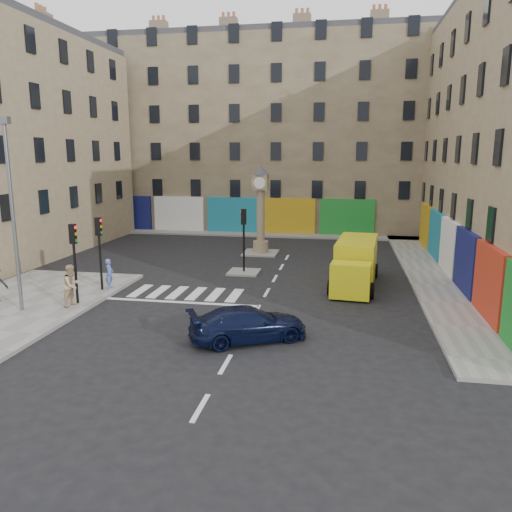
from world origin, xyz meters
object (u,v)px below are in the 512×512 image
(traffic_light_left_near, at_px, (74,251))
(lamp_post, at_px, (12,205))
(traffic_light_island, at_px, (244,230))
(clock_pillar, at_px, (261,204))
(yellow_van, at_px, (356,263))
(pedestrian_tan, at_px, (72,285))
(traffic_light_left_far, at_px, (99,242))
(pedestrian_blue, at_px, (109,274))
(navy_sedan, at_px, (248,324))

(traffic_light_left_near, height_order, lamp_post, lamp_post)
(traffic_light_island, distance_m, clock_pillar, 6.07)
(traffic_light_left_near, bearing_deg, lamp_post, -143.62)
(yellow_van, distance_m, pedestrian_tan, 14.38)
(traffic_light_left_near, relative_size, lamp_post, 0.45)
(traffic_light_left_far, bearing_deg, clock_pillar, 61.06)
(traffic_light_left_near, relative_size, traffic_light_left_far, 1.00)
(clock_pillar, xyz_separation_m, yellow_van, (6.45, -7.53, -2.36))
(lamp_post, bearing_deg, traffic_light_left_near, 36.38)
(traffic_light_left_far, relative_size, lamp_post, 0.45)
(lamp_post, xyz_separation_m, yellow_van, (14.65, 7.67, -3.60))
(clock_pillar, bearing_deg, lamp_post, -118.35)
(traffic_light_island, relative_size, lamp_post, 0.45)
(yellow_van, bearing_deg, pedestrian_blue, -158.35)
(pedestrian_blue, distance_m, pedestrian_tan, 3.11)
(yellow_van, relative_size, pedestrian_tan, 3.52)
(traffic_light_left_near, xyz_separation_m, pedestrian_blue, (0.30, 2.69, -1.70))
(traffic_light_left_near, height_order, pedestrian_blue, traffic_light_left_near)
(traffic_light_left_far, height_order, navy_sedan, traffic_light_left_far)
(clock_pillar, bearing_deg, pedestrian_tan, -113.91)
(lamp_post, distance_m, clock_pillar, 17.31)
(traffic_light_left_near, distance_m, pedestrian_blue, 3.19)
(navy_sedan, distance_m, pedestrian_blue, 10.03)
(traffic_light_left_near, height_order, pedestrian_tan, traffic_light_left_near)
(clock_pillar, distance_m, yellow_van, 10.19)
(traffic_light_left_near, bearing_deg, pedestrian_blue, 83.63)
(pedestrian_blue, bearing_deg, traffic_light_left_near, 160.85)
(yellow_van, bearing_deg, pedestrian_tan, -146.77)
(traffic_light_island, bearing_deg, yellow_van, -13.38)
(clock_pillar, height_order, yellow_van, clock_pillar)
(pedestrian_tan, bearing_deg, navy_sedan, -94.02)
(pedestrian_blue, relative_size, pedestrian_tan, 0.81)
(traffic_light_left_near, relative_size, yellow_van, 0.55)
(traffic_light_left_near, distance_m, navy_sedan, 9.31)
(traffic_light_left_near, height_order, navy_sedan, traffic_light_left_near)
(lamp_post, xyz_separation_m, pedestrian_tan, (1.90, 1.00, -3.68))
(traffic_light_left_near, height_order, traffic_light_island, traffic_light_left_near)
(traffic_light_left_near, relative_size, navy_sedan, 0.82)
(traffic_light_left_far, relative_size, yellow_van, 0.55)
(traffic_light_left_far, relative_size, pedestrian_tan, 1.93)
(lamp_post, relative_size, navy_sedan, 1.85)
(navy_sedan, bearing_deg, pedestrian_blue, 27.97)
(traffic_light_left_far, distance_m, navy_sedan, 10.31)
(yellow_van, distance_m, pedestrian_blue, 12.96)
(navy_sedan, relative_size, pedestrian_blue, 2.90)
(traffic_light_left_far, relative_size, traffic_light_island, 1.00)
(pedestrian_blue, bearing_deg, navy_sedan, -136.57)
(clock_pillar, height_order, pedestrian_blue, clock_pillar)
(yellow_van, height_order, pedestrian_tan, yellow_van)
(traffic_light_left_far, xyz_separation_m, clock_pillar, (6.30, 11.40, 0.93))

